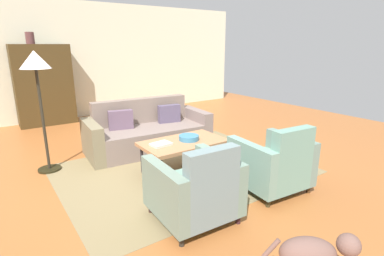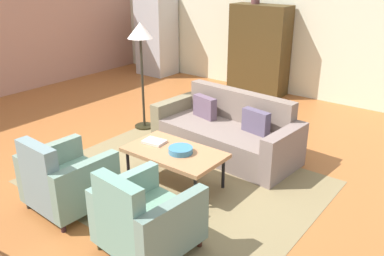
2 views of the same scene
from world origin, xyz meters
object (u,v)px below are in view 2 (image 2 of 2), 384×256
(couch, at_px, (228,133))
(fruit_bowl, at_px, (181,150))
(coffee_table, at_px, (175,154))
(cabinet, at_px, (259,50))
(armchair_left, at_px, (64,182))
(armchair_right, at_px, (143,221))
(floor_lamp, at_px, (141,41))
(book_stack, at_px, (154,142))
(refrigerator, at_px, (157,36))

(couch, height_order, fruit_bowl, couch)
(coffee_table, xyz_separation_m, fruit_bowl, (0.10, -0.00, 0.07))
(cabinet, bearing_deg, coffee_table, -74.65)
(coffee_table, bearing_deg, armchair_left, -117.34)
(couch, distance_m, armchair_right, 2.43)
(coffee_table, distance_m, floor_lamp, 2.24)
(floor_lamp, bearing_deg, fruit_bowl, -33.71)
(couch, xyz_separation_m, book_stack, (-0.36, -1.16, 0.18))
(armchair_right, bearing_deg, armchair_left, -174.97)
(armchair_right, xyz_separation_m, fruit_bowl, (-0.50, 1.17, 0.15))
(floor_lamp, bearing_deg, armchair_left, -66.23)
(couch, xyz_separation_m, armchair_left, (-0.61, -2.35, 0.06))
(fruit_bowl, xyz_separation_m, book_stack, (-0.45, 0.02, -0.02))
(coffee_table, relative_size, refrigerator, 0.65)
(armchair_right, distance_m, refrigerator, 6.81)
(couch, distance_m, book_stack, 1.23)
(couch, relative_size, armchair_right, 2.46)
(book_stack, relative_size, floor_lamp, 0.17)
(couch, bearing_deg, fruit_bowl, 98.57)
(couch, bearing_deg, armchair_left, 79.73)
(couch, xyz_separation_m, fruit_bowl, (0.09, -1.19, 0.20))
(armchair_left, distance_m, book_stack, 1.22)
(armchair_left, xyz_separation_m, floor_lamp, (-1.02, 2.31, 1.10))
(fruit_bowl, xyz_separation_m, floor_lamp, (-1.72, 1.15, 0.95))
(couch, height_order, cabinet, cabinet)
(fruit_bowl, xyz_separation_m, cabinet, (-1.21, 4.06, 0.41))
(armchair_left, xyz_separation_m, book_stack, (0.25, 1.19, 0.13))
(coffee_table, xyz_separation_m, cabinet, (-1.11, 4.06, 0.48))
(armchair_left, bearing_deg, refrigerator, 125.09)
(armchair_right, bearing_deg, coffee_table, 122.02)
(coffee_table, xyz_separation_m, book_stack, (-0.35, 0.02, 0.05))
(fruit_bowl, bearing_deg, couch, 94.32)
(armchair_left, height_order, cabinet, cabinet)
(fruit_bowl, bearing_deg, armchair_left, -120.94)
(coffee_table, bearing_deg, floor_lamp, 144.75)
(armchair_right, xyz_separation_m, cabinet, (-1.71, 5.22, 0.56))
(couch, height_order, armchair_right, armchair_right)
(coffee_table, relative_size, cabinet, 0.67)
(coffee_table, bearing_deg, refrigerator, 134.27)
(refrigerator, distance_m, floor_lamp, 3.62)
(coffee_table, bearing_deg, cabinet, 105.35)
(armchair_right, relative_size, refrigerator, 0.48)
(couch, bearing_deg, book_stack, 77.09)
(coffee_table, relative_size, fruit_bowl, 4.11)
(cabinet, xyz_separation_m, floor_lamp, (-0.51, -2.91, 0.54))
(fruit_bowl, distance_m, floor_lamp, 2.27)
(couch, bearing_deg, coffee_table, 93.95)
(coffee_table, xyz_separation_m, floor_lamp, (-1.62, 1.15, 1.03))
(armchair_left, bearing_deg, coffee_table, 65.33)
(refrigerator, bearing_deg, couch, -35.63)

